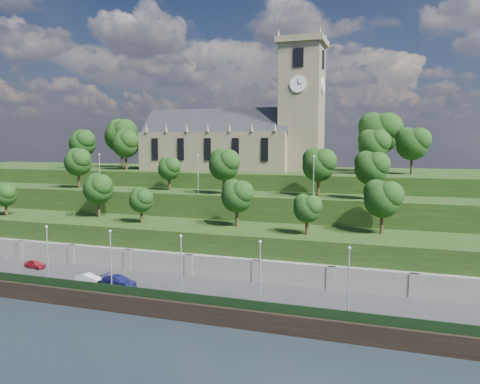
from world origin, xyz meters
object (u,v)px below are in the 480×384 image
(car_left, at_px, (35,264))
(car_middle, at_px, (88,278))
(church, at_px, (240,135))
(car_right, at_px, (119,281))

(car_left, height_order, car_middle, car_left)
(church, relative_size, car_left, 10.92)
(car_left, distance_m, car_right, 17.56)
(car_left, relative_size, car_right, 0.71)
(church, xyz_separation_m, car_left, (-19.47, -38.64, -19.92))
(car_left, relative_size, car_middle, 0.99)
(church, relative_size, car_middle, 10.82)
(church, distance_m, car_right, 46.88)
(church, distance_m, car_left, 47.64)
(car_middle, bearing_deg, church, -9.08)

